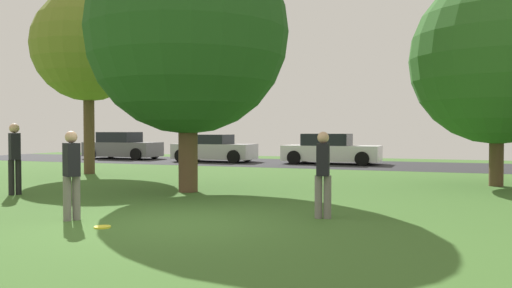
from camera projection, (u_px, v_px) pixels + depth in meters
ground_plane at (174, 222)px, 8.91m from camera, size 44.00×44.00×0.00m
road_strip at (346, 164)px, 23.89m from camera, size 44.00×6.40×0.01m
oak_tree_center at (188, 34)px, 13.20m from camera, size 5.19×5.19×6.68m
birch_tree_lone at (88, 46)px, 18.74m from camera, size 4.03×4.03×6.69m
oak_tree_left at (498, 59)px, 14.57m from camera, size 4.87×4.87×6.06m
person_thrower at (15, 155)px, 12.64m from camera, size 0.39×0.36×1.76m
person_catcher at (72, 172)px, 9.07m from camera, size 0.39×0.36×1.58m
person_walking at (323, 171)px, 9.26m from camera, size 0.30×0.35×1.57m
frisbee_disc at (102, 227)px, 8.40m from camera, size 0.27×0.27×0.03m
parked_car_grey at (122, 147)px, 28.64m from camera, size 4.18×2.02×1.49m
parked_car_silver at (214, 149)px, 26.00m from camera, size 4.08×1.98×1.37m
parked_car_white at (331, 150)px, 24.33m from camera, size 4.50×2.11×1.43m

